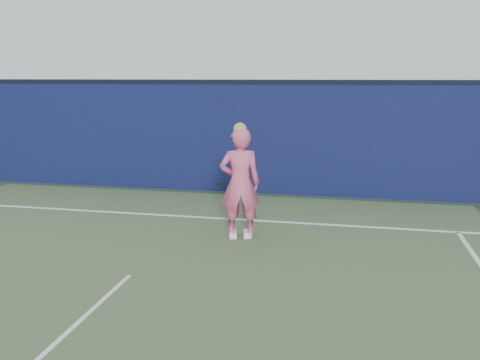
# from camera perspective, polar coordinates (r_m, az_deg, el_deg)

# --- Properties ---
(ground) EXTENTS (80.00, 80.00, 0.00)m
(ground) POSITION_cam_1_polar(r_m,az_deg,el_deg) (6.40, -16.01, -13.69)
(ground) COLOR #253B24
(ground) RESTS_ON ground
(backstop_wall) EXTENTS (24.00, 0.40, 2.50)m
(backstop_wall) POSITION_cam_1_polar(r_m,az_deg,el_deg) (12.00, -1.85, 4.75)
(backstop_wall) COLOR #0D123A
(backstop_wall) RESTS_ON ground
(wall_cap) EXTENTS (24.00, 0.42, 0.10)m
(wall_cap) POSITION_cam_1_polar(r_m,az_deg,el_deg) (11.92, -1.89, 10.97)
(wall_cap) COLOR black
(wall_cap) RESTS_ON backstop_wall
(player) EXTENTS (0.77, 0.60, 1.94)m
(player) POSITION_cam_1_polar(r_m,az_deg,el_deg) (8.43, 0.00, -0.34)
(player) COLOR #DE567F
(player) RESTS_ON ground
(racket) EXTENTS (0.61, 0.15, 0.33)m
(racket) POSITION_cam_1_polar(r_m,az_deg,el_deg) (8.83, -0.10, 0.13)
(racket) COLOR black
(racket) RESTS_ON ground
(court_lines) EXTENTS (11.00, 12.04, 0.01)m
(court_lines) POSITION_cam_1_polar(r_m,az_deg,el_deg) (6.13, -17.48, -14.80)
(court_lines) COLOR white
(court_lines) RESTS_ON court_surface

